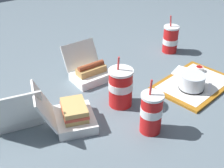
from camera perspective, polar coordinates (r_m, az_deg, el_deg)
ground_plane at (r=1.44m, az=0.19°, el=-1.25°), size 3.20×3.20×0.00m
food_tray at (r=1.52m, az=14.80°, el=-0.03°), size 0.41×0.33×0.01m
cake_container at (r=1.46m, az=14.44°, el=0.34°), size 0.12×0.12×0.07m
ketchup_cup at (r=1.62m, az=15.65°, el=2.71°), size 0.04×0.04×0.02m
napkin_stack at (r=1.59m, az=13.06°, el=2.11°), size 0.13×0.13×0.00m
plastic_fork at (r=1.49m, az=17.36°, el=-0.80°), size 0.09×0.08×0.00m
clamshell_hotdog_right at (r=1.29m, az=-17.28°, el=-5.04°), size 0.22×0.23×0.18m
clamshell_sandwich_left at (r=1.23m, az=-7.44°, el=-5.67°), size 0.26×0.24×0.18m
clamshell_hotdog_center at (r=1.51m, az=-4.06°, el=2.21°), size 0.19×0.20×0.16m
soda_cup_front at (r=1.30m, az=1.58°, el=-0.55°), size 0.11×0.11×0.23m
soda_cup_corner at (r=1.17m, az=7.18°, el=-5.18°), size 0.09×0.09×0.23m
soda_cup_back at (r=1.79m, az=10.63°, el=8.03°), size 0.09×0.09×0.21m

